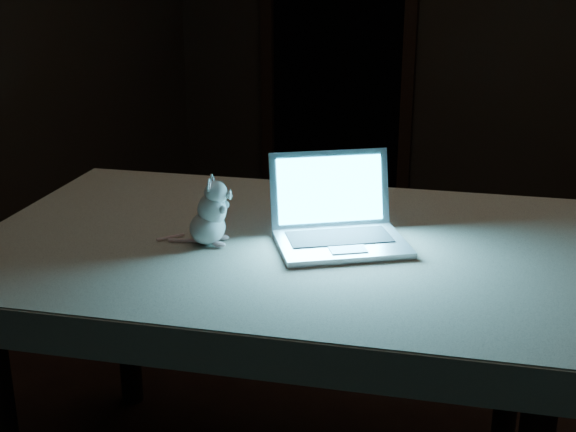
% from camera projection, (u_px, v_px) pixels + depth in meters
% --- Properties ---
extents(floor, '(5.00, 5.00, 0.00)m').
position_uv_depth(floor, '(398.00, 418.00, 2.79)').
color(floor, black).
rests_on(floor, ground).
extents(back_wall, '(4.50, 0.04, 2.60)m').
position_uv_depth(back_wall, '(515.00, 5.00, 4.55)').
color(back_wall, black).
rests_on(back_wall, ground).
extents(doorway, '(1.06, 0.36, 2.13)m').
position_uv_depth(doorway, '(338.00, 38.00, 5.02)').
color(doorway, black).
rests_on(doorway, back_wall).
extents(table, '(1.71, 1.25, 0.84)m').
position_uv_depth(table, '(282.00, 375.00, 2.26)').
color(table, black).
rests_on(table, floor).
extents(tablecloth, '(1.94, 1.59, 0.10)m').
position_uv_depth(tablecloth, '(264.00, 261.00, 2.10)').
color(tablecloth, beige).
rests_on(tablecloth, table).
extents(laptop, '(0.45, 0.43, 0.23)m').
position_uv_depth(laptop, '(343.00, 206.00, 2.03)').
color(laptop, silver).
rests_on(laptop, tablecloth).
extents(plush_mouse, '(0.19, 0.19, 0.19)m').
position_uv_depth(plush_mouse, '(207.00, 211.00, 2.06)').
color(plush_mouse, silver).
rests_on(plush_mouse, tablecloth).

